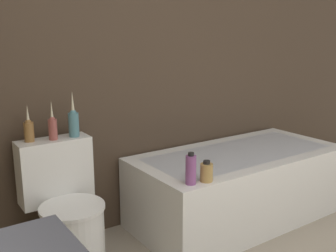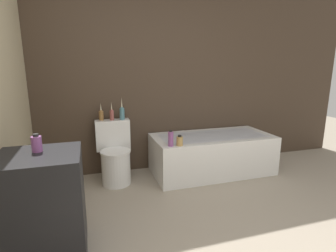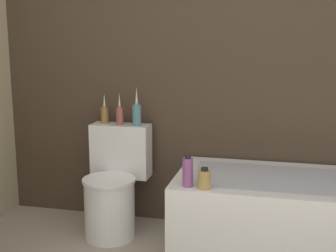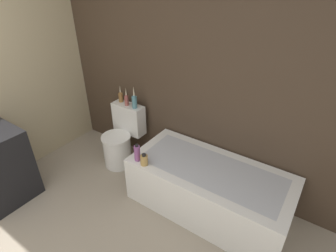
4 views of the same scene
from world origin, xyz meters
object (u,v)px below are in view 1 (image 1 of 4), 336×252
Objects in this scene: bathtub at (238,185)px; shampoo_bottle_short at (206,172)px; vase_silver at (53,127)px; vase_gold at (29,129)px; toilet at (67,215)px; shampoo_bottle_tall at (191,169)px; vase_bronze at (74,122)px.

shampoo_bottle_short is at bearing -151.77° from bathtub.
bathtub is 6.90× the size of vase_silver.
vase_gold reaches higher than shampoo_bottle_short.
toilet is 3.49× the size of vase_gold.
vase_gold reaches higher than bathtub.
shampoo_bottle_tall is at bearing -32.34° from toilet.
vase_silver is at bearing 141.79° from shampoo_bottle_short.
vase_gold is 1.08m from shampoo_bottle_short.
toilet is at bearing 175.95° from bathtub.
vase_gold is 0.93× the size of vase_silver.
bathtub is 0.74m from shampoo_bottle_short.
vase_silver reaches higher than toilet.
bathtub is at bearing -11.25° from vase_gold.
vase_bronze is 0.78m from shampoo_bottle_tall.
vase_silver is (0.00, 0.16, 0.51)m from toilet.
vase_gold is 0.14m from vase_silver.
vase_silver is (-1.32, 0.25, 0.58)m from bathtub.
shampoo_bottle_tall is at bearing 170.20° from shampoo_bottle_short.
vase_bronze reaches higher than bathtub.
toilet reaches higher than shampoo_bottle_tall.
bathtub is 7.39× the size of vase_gold.
shampoo_bottle_tall is 1.50× the size of shampoo_bottle_short.
vase_silver is at bearing 90.00° from toilet.
shampoo_bottle_tall is at bearing -156.73° from bathtub.
vase_gold is 0.27m from vase_bronze.
toilet is 0.56m from vase_gold.
toilet is 2.74× the size of vase_bronze.
vase_gold is (-1.45, 0.29, 0.58)m from bathtub.
shampoo_bottle_tall is 0.11m from shampoo_bottle_short.
shampoo_bottle_short is (0.60, -0.57, -0.28)m from vase_bronze.
vase_bronze is at bearing -0.26° from vase_silver.
shampoo_bottle_short is (0.86, -0.61, -0.26)m from vase_gold.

